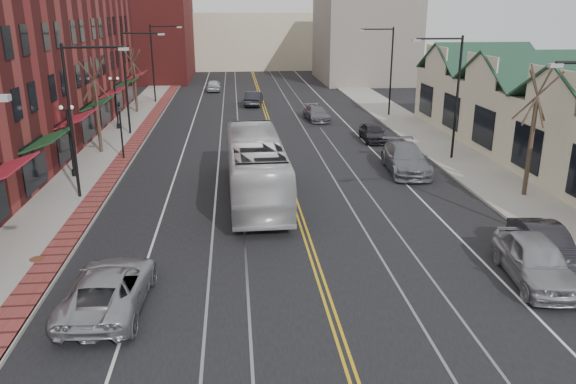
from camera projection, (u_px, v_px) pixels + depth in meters
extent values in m
plane|color=black|center=(349.00, 366.00, 16.21)|extent=(160.00, 160.00, 0.00)
cube|color=gray|center=(88.00, 177.00, 33.99)|extent=(4.00, 120.00, 0.15)
cube|color=gray|center=(470.00, 166.00, 36.18)|extent=(4.00, 120.00, 0.15)
cube|color=beige|center=(564.00, 131.00, 36.03)|extent=(8.00, 36.00, 4.60)
cube|color=maroon|center=(139.00, 28.00, 78.71)|extent=(14.00, 18.00, 14.00)
cube|color=beige|center=(250.00, 40.00, 95.13)|extent=(22.00, 14.00, 9.00)
cube|color=slate|center=(364.00, 40.00, 77.28)|extent=(12.00, 16.00, 11.00)
cylinder|color=black|center=(71.00, 123.00, 28.98)|extent=(0.16, 0.16, 8.00)
cylinder|color=black|center=(93.00, 47.00, 27.92)|extent=(3.00, 0.12, 0.12)
cube|color=#999999|center=(124.00, 49.00, 28.09)|extent=(0.50, 0.25, 0.15)
cylinder|color=black|center=(126.00, 83.00, 44.10)|extent=(0.16, 0.16, 8.00)
cylinder|color=black|center=(141.00, 33.00, 43.04)|extent=(3.00, 0.12, 0.12)
cube|color=#999999|center=(161.00, 34.00, 43.21)|extent=(0.50, 0.25, 0.15)
cylinder|color=black|center=(153.00, 64.00, 59.22)|extent=(0.16, 0.16, 8.00)
cylinder|color=black|center=(165.00, 26.00, 58.16)|extent=(3.00, 0.12, 0.12)
cube|color=#999999|center=(179.00, 27.00, 58.33)|extent=(0.50, 0.25, 0.15)
cube|color=#999999|center=(555.00, 65.00, 20.19)|extent=(0.50, 0.25, 0.15)
cylinder|color=black|center=(457.00, 98.00, 36.75)|extent=(0.16, 0.16, 8.00)
cylinder|color=black|center=(440.00, 39.00, 35.42)|extent=(3.00, 0.12, 0.12)
cube|color=#999999|center=(416.00, 40.00, 35.31)|extent=(0.50, 0.25, 0.15)
cylinder|color=black|center=(391.00, 72.00, 51.87)|extent=(0.16, 0.16, 8.00)
cylinder|color=black|center=(377.00, 29.00, 50.54)|extent=(3.00, 0.12, 0.12)
cube|color=#999999|center=(361.00, 30.00, 50.43)|extent=(0.50, 0.25, 0.15)
cylinder|color=black|center=(74.00, 173.00, 33.83)|extent=(0.28, 0.28, 0.40)
cylinder|color=black|center=(71.00, 144.00, 33.27)|extent=(0.14, 0.14, 4.00)
cube|color=black|center=(67.00, 110.00, 32.64)|extent=(0.60, 0.06, 0.06)
sphere|color=white|center=(61.00, 108.00, 32.56)|extent=(0.24, 0.24, 0.24)
sphere|color=white|center=(72.00, 107.00, 32.62)|extent=(0.24, 0.24, 0.24)
cylinder|color=black|center=(118.00, 126.00, 47.06)|extent=(0.28, 0.28, 0.40)
cylinder|color=black|center=(116.00, 105.00, 46.50)|extent=(0.14, 0.14, 4.00)
cube|color=black|center=(114.00, 80.00, 45.87)|extent=(0.60, 0.06, 0.06)
sphere|color=white|center=(110.00, 78.00, 45.80)|extent=(0.24, 0.24, 0.24)
sphere|color=white|center=(118.00, 78.00, 45.85)|extent=(0.24, 0.24, 0.24)
cylinder|color=#382B21|center=(98.00, 117.00, 38.82)|extent=(0.24, 0.24, 4.90)
cylinder|color=#382B21|center=(94.00, 80.00, 38.02)|extent=(0.58, 1.37, 2.90)
cylinder|color=#382B21|center=(94.00, 80.00, 38.02)|extent=(1.60, 0.66, 2.78)
cylinder|color=#382B21|center=(94.00, 80.00, 38.02)|extent=(0.53, 1.23, 2.96)
cylinder|color=#382B21|center=(94.00, 80.00, 38.02)|extent=(1.69, 1.03, 2.64)
cylinder|color=#382B21|center=(94.00, 80.00, 38.02)|extent=(1.78, 1.29, 2.48)
cylinder|color=#382B21|center=(135.00, 88.00, 54.00)|extent=(0.24, 0.24, 4.55)
cylinder|color=#382B21|center=(133.00, 63.00, 53.25)|extent=(0.55, 1.28, 2.69)
cylinder|color=#382B21|center=(133.00, 63.00, 53.25)|extent=(1.49, 0.62, 2.58)
cylinder|color=#382B21|center=(133.00, 63.00, 53.25)|extent=(0.50, 1.15, 2.75)
cylinder|color=#382B21|center=(133.00, 63.00, 53.25)|extent=(1.57, 0.97, 2.45)
cylinder|color=#382B21|center=(133.00, 63.00, 53.25)|extent=(1.66, 1.20, 2.30)
cylinder|color=#382B21|center=(530.00, 147.00, 29.71)|extent=(0.24, 0.24, 5.25)
cylinder|color=#382B21|center=(537.00, 96.00, 28.85)|extent=(0.61, 1.46, 3.10)
cylinder|color=#382B21|center=(537.00, 96.00, 28.85)|extent=(1.70, 0.70, 2.97)
cylinder|color=#382B21|center=(537.00, 96.00, 28.85)|extent=(0.56, 1.31, 3.17)
cylinder|color=#382B21|center=(537.00, 96.00, 28.85)|extent=(1.80, 1.10, 2.82)
cylinder|color=#382B21|center=(537.00, 96.00, 28.85)|extent=(1.90, 1.37, 2.65)
cylinder|color=#592D19|center=(37.00, 259.00, 22.70)|extent=(0.60, 0.60, 0.02)
cylinder|color=black|center=(122.00, 135.00, 37.37)|extent=(0.12, 0.12, 3.20)
imported|color=black|center=(119.00, 109.00, 36.82)|extent=(0.18, 0.15, 0.90)
imported|color=silver|center=(256.00, 167.00, 30.07)|extent=(3.06, 12.19, 3.38)
imported|color=#9D9EA4|center=(109.00, 288.00, 19.08)|extent=(2.77, 5.58, 1.52)
imported|color=#98999F|center=(536.00, 260.00, 20.97)|extent=(2.62, 5.23, 1.71)
imported|color=black|center=(545.00, 244.00, 22.70)|extent=(1.95, 4.56, 1.46)
imported|color=slate|center=(406.00, 159.00, 34.98)|extent=(2.87, 6.04, 1.70)
imported|color=#232227|center=(373.00, 132.00, 43.11)|extent=(1.72, 4.09, 1.38)
imported|color=black|center=(254.00, 98.00, 58.74)|extent=(2.19, 4.70, 1.49)
imported|color=slate|center=(316.00, 113.00, 51.04)|extent=(2.23, 4.63, 1.30)
imported|color=silver|center=(214.00, 85.00, 68.72)|extent=(1.70, 4.14, 1.41)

